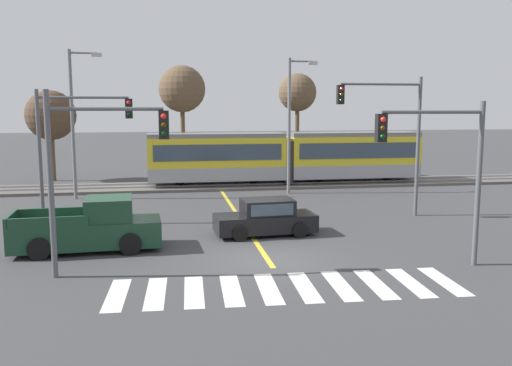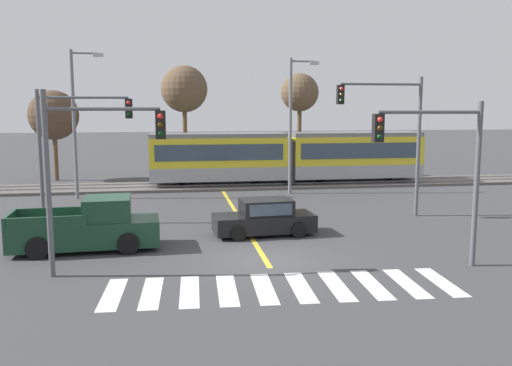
% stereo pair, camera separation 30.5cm
% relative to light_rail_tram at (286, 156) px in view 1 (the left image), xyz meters
% --- Properties ---
extents(ground_plane, '(200.00, 200.00, 0.00)m').
position_rel_light_rail_tram_xyz_m(ground_plane, '(-4.62, -17.64, -2.05)').
color(ground_plane, '#3D3D3F').
extents(track_bed, '(120.00, 4.00, 0.18)m').
position_rel_light_rail_tram_xyz_m(track_bed, '(-4.62, 0.01, -1.96)').
color(track_bed, '#56514C').
rests_on(track_bed, ground).
extents(rail_near, '(120.00, 0.08, 0.10)m').
position_rel_light_rail_tram_xyz_m(rail_near, '(-4.62, -0.71, -1.82)').
color(rail_near, '#939399').
rests_on(rail_near, track_bed).
extents(rail_far, '(120.00, 0.08, 0.10)m').
position_rel_light_rail_tram_xyz_m(rail_far, '(-4.62, 0.73, -1.82)').
color(rail_far, '#939399').
rests_on(rail_far, track_bed).
extents(light_rail_tram, '(18.50, 2.64, 3.43)m').
position_rel_light_rail_tram_xyz_m(light_rail_tram, '(0.00, 0.00, 0.00)').
color(light_rail_tram, '#9E9EA3').
rests_on(light_rail_tram, track_bed).
extents(crosswalk_stripe_0, '(0.67, 2.82, 0.01)m').
position_rel_light_rail_tram_xyz_m(crosswalk_stripe_0, '(-9.57, -20.53, -2.04)').
color(crosswalk_stripe_0, silver).
rests_on(crosswalk_stripe_0, ground).
extents(crosswalk_stripe_1, '(0.67, 2.82, 0.01)m').
position_rel_light_rail_tram_xyz_m(crosswalk_stripe_1, '(-8.47, -20.58, -2.04)').
color(crosswalk_stripe_1, silver).
rests_on(crosswalk_stripe_1, ground).
extents(crosswalk_stripe_2, '(0.67, 2.82, 0.01)m').
position_rel_light_rail_tram_xyz_m(crosswalk_stripe_2, '(-7.37, -20.62, -2.04)').
color(crosswalk_stripe_2, silver).
rests_on(crosswalk_stripe_2, ground).
extents(crosswalk_stripe_3, '(0.67, 2.82, 0.01)m').
position_rel_light_rail_tram_xyz_m(crosswalk_stripe_3, '(-6.27, -20.67, -2.04)').
color(crosswalk_stripe_3, silver).
rests_on(crosswalk_stripe_3, ground).
extents(crosswalk_stripe_4, '(0.67, 2.82, 0.01)m').
position_rel_light_rail_tram_xyz_m(crosswalk_stripe_4, '(-5.17, -20.71, -2.04)').
color(crosswalk_stripe_4, silver).
rests_on(crosswalk_stripe_4, ground).
extents(crosswalk_stripe_5, '(0.67, 2.82, 0.01)m').
position_rel_light_rail_tram_xyz_m(crosswalk_stripe_5, '(-4.07, -20.76, -2.04)').
color(crosswalk_stripe_5, silver).
rests_on(crosswalk_stripe_5, ground).
extents(crosswalk_stripe_6, '(0.67, 2.82, 0.01)m').
position_rel_light_rail_tram_xyz_m(crosswalk_stripe_6, '(-2.97, -20.81, -2.04)').
color(crosswalk_stripe_6, silver).
rests_on(crosswalk_stripe_6, ground).
extents(crosswalk_stripe_7, '(0.67, 2.82, 0.01)m').
position_rel_light_rail_tram_xyz_m(crosswalk_stripe_7, '(-1.87, -20.85, -2.04)').
color(crosswalk_stripe_7, silver).
rests_on(crosswalk_stripe_7, ground).
extents(crosswalk_stripe_8, '(0.67, 2.82, 0.01)m').
position_rel_light_rail_tram_xyz_m(crosswalk_stripe_8, '(-0.78, -20.90, -2.04)').
color(crosswalk_stripe_8, silver).
rests_on(crosswalk_stripe_8, ground).
extents(crosswalk_stripe_9, '(0.67, 2.82, 0.01)m').
position_rel_light_rail_tram_xyz_m(crosswalk_stripe_9, '(0.32, -20.94, -2.04)').
color(crosswalk_stripe_9, silver).
rests_on(crosswalk_stripe_9, ground).
extents(lane_centre_line, '(0.20, 16.74, 0.01)m').
position_rel_light_rail_tram_xyz_m(lane_centre_line, '(-4.62, -10.37, -2.05)').
color(lane_centre_line, gold).
rests_on(lane_centre_line, ground).
extents(sedan_crossing, '(4.32, 2.16, 1.52)m').
position_rel_light_rail_tram_xyz_m(sedan_crossing, '(-4.02, -13.97, -1.35)').
color(sedan_crossing, black).
rests_on(sedan_crossing, ground).
extents(pickup_truck, '(5.50, 2.45, 1.98)m').
position_rel_light_rail_tram_xyz_m(pickup_truck, '(-10.92, -15.34, -1.21)').
color(pickup_truck, '#193D28').
rests_on(pickup_truck, ground).
extents(traffic_light_near_left, '(3.75, 0.38, 5.88)m').
position_rel_light_rail_tram_xyz_m(traffic_light_near_left, '(-10.36, -18.55, 1.77)').
color(traffic_light_near_left, '#515459').
rests_on(traffic_light_near_left, ground).
extents(traffic_light_mid_left, '(4.25, 0.38, 6.13)m').
position_rel_light_rail_tram_xyz_m(traffic_light_mid_left, '(-12.28, -10.27, 2.07)').
color(traffic_light_mid_left, '#515459').
rests_on(traffic_light_mid_left, ground).
extents(traffic_light_near_right, '(3.75, 0.38, 5.54)m').
position_rel_light_rail_tram_xyz_m(traffic_light_near_right, '(0.89, -19.49, 1.66)').
color(traffic_light_near_right, '#515459').
rests_on(traffic_light_near_right, ground).
extents(traffic_light_mid_right, '(4.25, 0.38, 6.78)m').
position_rel_light_rail_tram_xyz_m(traffic_light_mid_right, '(2.72, -11.18, 2.46)').
color(traffic_light_mid_right, '#515459').
rests_on(traffic_light_mid_right, ground).
extents(street_lamp_west, '(1.88, 0.28, 8.58)m').
position_rel_light_rail_tram_xyz_m(street_lamp_west, '(-13.18, -3.36, 2.78)').
color(street_lamp_west, slate).
rests_on(street_lamp_west, ground).
extents(street_lamp_centre, '(1.82, 0.28, 8.28)m').
position_rel_light_rail_tram_xyz_m(street_lamp_centre, '(-0.44, -3.37, 2.62)').
color(street_lamp_centre, slate).
rests_on(street_lamp_centre, ground).
extents(bare_tree_far_west, '(3.55, 3.55, 6.53)m').
position_rel_light_rail_tram_xyz_m(bare_tree_far_west, '(-16.16, 5.02, 2.68)').
color(bare_tree_far_west, brown).
rests_on(bare_tree_far_west, ground).
extents(bare_tree_west, '(3.36, 3.36, 8.31)m').
position_rel_light_rail_tram_xyz_m(bare_tree_west, '(-6.83, 3.93, 4.52)').
color(bare_tree_west, brown).
rests_on(bare_tree_west, ground).
extents(bare_tree_east, '(2.84, 2.84, 7.84)m').
position_rel_light_rail_tram_xyz_m(bare_tree_east, '(1.80, 4.26, 4.28)').
color(bare_tree_east, brown).
rests_on(bare_tree_east, ground).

